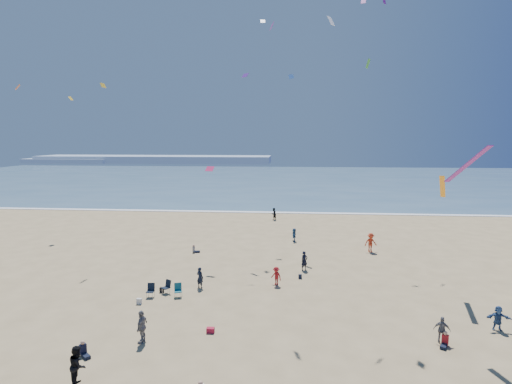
{
  "coord_description": "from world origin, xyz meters",
  "views": [
    {
      "loc": [
        4.01,
        -15.99,
        11.47
      ],
      "look_at": [
        2.0,
        8.0,
        8.22
      ],
      "focal_mm": 28.0,
      "sensor_mm": 36.0,
      "label": 1
    }
  ],
  "objects": [
    {
      "name": "standing_flyers",
      "position": [
        4.5,
        13.1,
        0.84
      ],
      "size": [
        36.25,
        45.34,
        1.94
      ],
      "color": "black",
      "rests_on": "ground"
    },
    {
      "name": "navy_bag",
      "position": [
        5.0,
        15.84,
        0.17
      ],
      "size": [
        0.28,
        0.18,
        0.34
      ],
      "primitive_type": "cube",
      "color": "black",
      "rests_on": "ground"
    },
    {
      "name": "cooler",
      "position": [
        -0.56,
        6.1,
        0.15
      ],
      "size": [
        0.45,
        0.3,
        0.3
      ],
      "primitive_type": "cube",
      "color": "#AA1832",
      "rests_on": "ground"
    },
    {
      "name": "white_tote",
      "position": [
        -6.33,
        9.77,
        0.2
      ],
      "size": [
        0.35,
        0.2,
        0.4
      ],
      "primitive_type": "cube",
      "color": "silver",
      "rests_on": "ground"
    },
    {
      "name": "ocean",
      "position": [
        0.0,
        95.0,
        0.03
      ],
      "size": [
        220.0,
        100.0,
        0.06
      ],
      "primitive_type": "cube",
      "color": "#476B84",
      "rests_on": "ground"
    },
    {
      "name": "chair_cluster",
      "position": [
        -4.99,
        11.3,
        0.5
      ],
      "size": [
        2.69,
        1.53,
        1.0
      ],
      "color": "black",
      "rests_on": "ground"
    },
    {
      "name": "headland_near",
      "position": [
        -100.0,
        165.0,
        1.0
      ],
      "size": [
        40.0,
        14.0,
        2.0
      ],
      "primitive_type": "cube",
      "color": "#7A8EA8",
      "rests_on": "ground"
    },
    {
      "name": "black_backpack",
      "position": [
        -5.43,
        11.98,
        0.19
      ],
      "size": [
        0.3,
        0.22,
        0.38
      ],
      "primitive_type": "cube",
      "color": "black",
      "rests_on": "ground"
    },
    {
      "name": "kites_aloft",
      "position": [
        8.33,
        13.88,
        15.09
      ],
      "size": [
        40.25,
        35.76,
        28.26
      ],
      "color": "white",
      "rests_on": "ground"
    },
    {
      "name": "seated_group",
      "position": [
        0.81,
        4.89,
        0.42
      ],
      "size": [
        20.57,
        30.29,
        0.84
      ],
      "color": "white",
      "rests_on": "ground"
    },
    {
      "name": "surf_line",
      "position": [
        0.0,
        45.0,
        0.04
      ],
      "size": [
        220.0,
        1.2,
        0.08
      ],
      "primitive_type": "cube",
      "color": "white",
      "rests_on": "ground"
    },
    {
      "name": "headland_far",
      "position": [
        -60.0,
        170.0,
        1.6
      ],
      "size": [
        110.0,
        20.0,
        3.2
      ],
      "primitive_type": "cube",
      "color": "#7A8EA8",
      "rests_on": "ground"
    }
  ]
}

